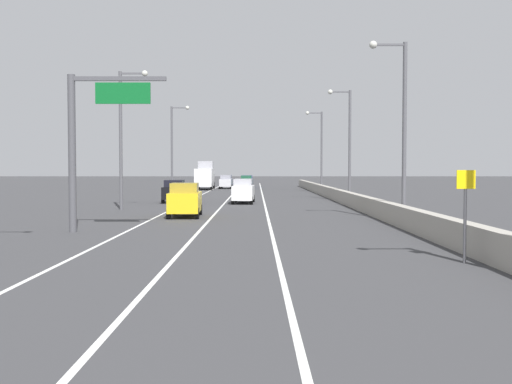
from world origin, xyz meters
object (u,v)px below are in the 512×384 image
Objects in this scene: car_green_4 at (245,182)px; box_truck at (203,177)px; lamp_post_right_third at (345,138)px; car_blue_0 at (245,181)px; lamp_post_right_fourth at (318,146)px; overhead_sign_gantry at (85,133)px; speed_advisory_sign at (463,209)px; car_yellow_1 at (183,200)px; lamp_post_left_mid at (122,130)px; lamp_post_right_second at (398,119)px; car_black_3 at (173,191)px; car_white_2 at (241,191)px; car_silver_5 at (224,182)px; lamp_post_left_far at (172,144)px.

box_truck reaches higher than car_green_4.
car_blue_0 is at bearing 103.29° from lamp_post_right_third.
lamp_post_right_third reaches higher than car_blue_0.
car_blue_0 is at bearing 114.80° from lamp_post_right_fourth.
overhead_sign_gantry is 17.70m from speed_advisory_sign.
lamp_post_right_third reaches higher than box_truck.
car_blue_0 is 58.26m from car_yellow_1.
lamp_post_left_mid reaches higher than speed_advisory_sign.
lamp_post_right_third is 2.31× the size of car_green_4.
car_yellow_1 is at bearing 163.99° from lamp_post_right_second.
car_yellow_1 is 0.95× the size of car_black_3.
lamp_post_right_fourth is at bearing -65.20° from car_blue_0.
lamp_post_right_third is 2.43× the size of car_blue_0.
overhead_sign_gantry reaches higher than car_white_2.
lamp_post_right_second is 1.30× the size of box_truck.
car_silver_5 is 0.54× the size of box_truck.
lamp_post_left_mid is at bearing -119.46° from lamp_post_right_fourth.
car_yellow_1 reaches higher than car_blue_0.
lamp_post_right_second is (1.39, 14.65, 4.09)m from speed_advisory_sign.
speed_advisory_sign is 71.12m from car_silver_5.
lamp_post_left_mid is 1.30× the size of box_truck.
lamp_post_right_second is at bearing -29.69° from lamp_post_left_mid.
speed_advisory_sign is at bearing -91.30° from lamp_post_right_fourth.
speed_advisory_sign reaches higher than car_blue_0.
overhead_sign_gantry is 61.12m from car_silver_5.
lamp_post_right_second and lamp_post_left_mid have the same top height.
box_truck is at bearing 89.34° from overhead_sign_gantry.
lamp_post_left_far is 19.36m from car_white_2.
box_truck is at bearing 144.92° from lamp_post_right_fourth.
car_black_3 is at bearing -89.80° from box_truck.
car_blue_0 is (-8.14, 76.44, -0.80)m from speed_advisory_sign.
lamp_post_right_fourth reaches higher than car_green_4.
overhead_sign_gantry reaches higher than car_green_4.
speed_advisory_sign is (14.74, -9.33, -2.96)m from overhead_sign_gantry.
lamp_post_right_second is 1.00× the size of lamp_post_left_mid.
lamp_post_left_far is at bearing 108.01° from speed_advisory_sign.
speed_advisory_sign reaches higher than car_silver_5.
car_blue_0 is at bearing 63.82° from car_silver_5.
car_yellow_1 is 16.22m from car_black_3.
box_truck is (-15.48, 52.21, -3.99)m from lamp_post_right_second.
lamp_post_right_third is 1.00× the size of lamp_post_left_far.
car_green_4 is (6.59, 60.80, -3.74)m from overhead_sign_gantry.
lamp_post_right_third reaches higher than car_black_3.
car_blue_0 is at bearing 73.36° from lamp_post_left_far.
car_green_4 is at bearing -1.90° from car_silver_5.
overhead_sign_gantry is 1.79× the size of car_blue_0.
overhead_sign_gantry is at bearing -88.01° from lamp_post_left_far.
lamp_post_left_mid is 2.13× the size of car_white_2.
car_silver_5 is at bearing 110.09° from lamp_post_right_third.
lamp_post_right_third is (1.56, 35.37, 4.09)m from speed_advisory_sign.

